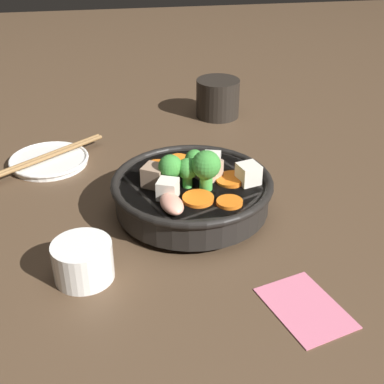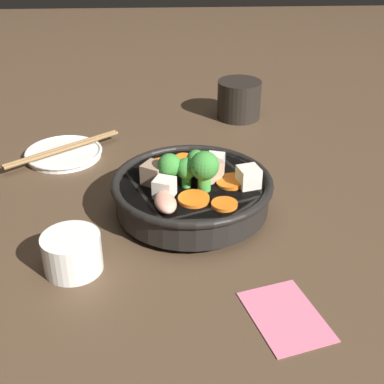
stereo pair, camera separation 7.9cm
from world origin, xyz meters
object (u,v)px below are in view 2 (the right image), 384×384
Objects in this scene: stirfry_bowl at (192,190)px; dark_mug at (239,99)px; side_saucer at (64,153)px; tea_cup at (72,253)px; chopsticks_pair at (63,149)px.

stirfry_bowl is 2.13× the size of dark_mug.
side_saucer is (0.20, 0.22, -0.03)m from stirfry_bowl.
stirfry_bowl reaches higher than dark_mug.
dark_mug is (0.37, -0.12, 0.00)m from stirfry_bowl.
side_saucer is 1.24× the size of dark_mug.
stirfry_bowl is 0.20m from tea_cup.
stirfry_bowl reaches higher than side_saucer.
side_saucer is at bearing 48.50° from stirfry_bowl.
tea_cup reaches higher than side_saucer.
stirfry_bowl is at bearing -51.24° from tea_cup.
dark_mug is (0.17, -0.34, 0.03)m from side_saucer.
chopsticks_pair is (-0.17, 0.34, -0.02)m from dark_mug.
stirfry_bowl is at bearing 162.79° from dark_mug.
chopsticks_pair is at bearing 117.05° from dark_mug.
stirfry_bowl reaches higher than chopsticks_pair.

